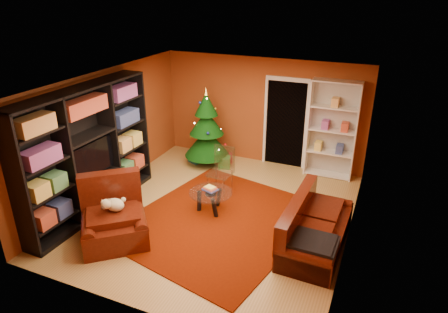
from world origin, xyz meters
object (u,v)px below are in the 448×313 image
at_px(gift_box_teal, 196,156).
at_px(rug, 219,221).
at_px(acrylic_chair, 220,173).
at_px(sofa, 317,224).
at_px(white_bookshelf, 332,130).
at_px(gift_box_red, 227,158).
at_px(armchair, 114,218).
at_px(coffee_table, 211,201).
at_px(media_unit, 88,152).
at_px(christmas_tree, 207,128).
at_px(dog, 115,205).
at_px(gift_box_green, 224,162).

bearing_deg(gift_box_teal, rug, -54.48).
bearing_deg(rug, acrylic_chair, 112.58).
bearing_deg(sofa, white_bookshelf, 7.62).
bearing_deg(gift_box_red, armchair, -97.57).
relative_size(armchair, acrylic_chair, 1.27).
distance_m(rug, acrylic_chair, 1.21).
height_order(gift_box_red, coffee_table, coffee_table).
xyz_separation_m(media_unit, christmas_tree, (1.11, 2.87, -0.29)).
xyz_separation_m(white_bookshelf, coffee_table, (-1.84, -2.57, -0.90)).
distance_m(dog, sofa, 3.47).
relative_size(gift_box_teal, sofa, 0.16).
distance_m(media_unit, white_bookshelf, 5.25).
relative_size(gift_box_teal, white_bookshelf, 0.13).
distance_m(white_bookshelf, sofa, 2.96).
relative_size(christmas_tree, gift_box_red, 8.93).
xyz_separation_m(christmas_tree, armchair, (-0.08, -3.57, -0.49)).
bearing_deg(media_unit, gift_box_red, 64.89).
distance_m(christmas_tree, acrylic_chair, 1.63).
relative_size(gift_box_red, coffee_table, 0.26).
xyz_separation_m(white_bookshelf, dog, (-2.96, -4.03, -0.44)).
xyz_separation_m(rug, acrylic_chair, (-0.43, 1.04, 0.45)).
xyz_separation_m(sofa, coffee_table, (-2.13, 0.29, -0.21)).
bearing_deg(rug, coffee_table, 137.50).
bearing_deg(christmas_tree, dog, -91.21).
xyz_separation_m(gift_box_red, coffee_table, (0.62, -2.32, 0.11)).
bearing_deg(christmas_tree, rug, -59.83).
bearing_deg(armchair, coffee_table, 13.31).
bearing_deg(gift_box_red, dog, -97.62).
bearing_deg(coffee_table, dog, -127.56).
bearing_deg(white_bookshelf, dog, -126.47).
bearing_deg(dog, armchair, -135.00).
relative_size(white_bookshelf, coffee_table, 2.71).
distance_m(sofa, acrylic_chair, 2.51).
bearing_deg(rug, gift_box_red, 109.34).
height_order(gift_box_green, acrylic_chair, acrylic_chair).
relative_size(christmas_tree, dog, 4.89).
distance_m(dog, coffee_table, 1.90).
bearing_deg(coffee_table, gift_box_red, 104.94).
bearing_deg(acrylic_chair, rug, -63.86).
bearing_deg(armchair, gift_box_red, 42.15).
height_order(rug, gift_box_green, gift_box_green).
distance_m(media_unit, gift_box_red, 3.68).
distance_m(gift_box_red, acrylic_chair, 1.66).
relative_size(gift_box_teal, dog, 0.78).
relative_size(rug, coffee_table, 4.16).
distance_m(rug, coffee_table, 0.44).
xyz_separation_m(gift_box_teal, sofa, (3.48, -2.32, 0.28)).
xyz_separation_m(gift_box_green, coffee_table, (0.56, -1.99, 0.08)).
xyz_separation_m(rug, white_bookshelf, (1.55, 2.83, 1.11)).
bearing_deg(gift_box_green, white_bookshelf, 13.52).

